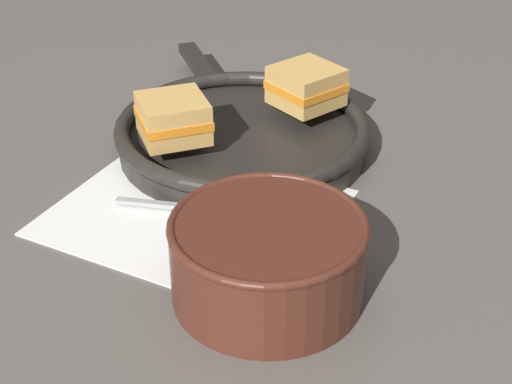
{
  "coord_description": "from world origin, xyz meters",
  "views": [
    {
      "loc": [
        0.27,
        -0.58,
        0.45
      ],
      "look_at": [
        -0.01,
        0.01,
        0.04
      ],
      "focal_mm": 55.0,
      "sensor_mm": 36.0,
      "label": 1
    }
  ],
  "objects_px": {
    "spoon": "(216,210)",
    "skillet": "(242,134)",
    "soup_bowl": "(268,255)",
    "sandwich_near_left": "(306,86)",
    "sandwich_near_right": "(173,118)"
  },
  "relations": [
    {
      "from": "soup_bowl",
      "to": "sandwich_near_right",
      "type": "bearing_deg",
      "value": 139.71
    },
    {
      "from": "sandwich_near_left",
      "to": "skillet",
      "type": "bearing_deg",
      "value": -126.26
    },
    {
      "from": "spoon",
      "to": "sandwich_near_right",
      "type": "distance_m",
      "value": 0.12
    },
    {
      "from": "soup_bowl",
      "to": "spoon",
      "type": "height_order",
      "value": "soup_bowl"
    },
    {
      "from": "spoon",
      "to": "skillet",
      "type": "xyz_separation_m",
      "value": [
        -0.04,
        0.14,
        0.01
      ]
    },
    {
      "from": "sandwich_near_left",
      "to": "sandwich_near_right",
      "type": "distance_m",
      "value": 0.17
    },
    {
      "from": "soup_bowl",
      "to": "skillet",
      "type": "xyz_separation_m",
      "value": [
        -0.14,
        0.23,
        -0.02
      ]
    },
    {
      "from": "sandwich_near_left",
      "to": "sandwich_near_right",
      "type": "relative_size",
      "value": 0.94
    },
    {
      "from": "spoon",
      "to": "skillet",
      "type": "height_order",
      "value": "skillet"
    },
    {
      "from": "skillet",
      "to": "sandwich_near_right",
      "type": "bearing_deg",
      "value": -123.48
    },
    {
      "from": "soup_bowl",
      "to": "sandwich_near_left",
      "type": "bearing_deg",
      "value": 106.32
    },
    {
      "from": "skillet",
      "to": "sandwich_near_right",
      "type": "xyz_separation_m",
      "value": [
        -0.05,
        -0.07,
        0.04
      ]
    },
    {
      "from": "spoon",
      "to": "sandwich_near_left",
      "type": "height_order",
      "value": "sandwich_near_left"
    },
    {
      "from": "spoon",
      "to": "sandwich_near_right",
      "type": "height_order",
      "value": "sandwich_near_right"
    },
    {
      "from": "soup_bowl",
      "to": "sandwich_near_left",
      "type": "relative_size",
      "value": 1.78
    }
  ]
}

